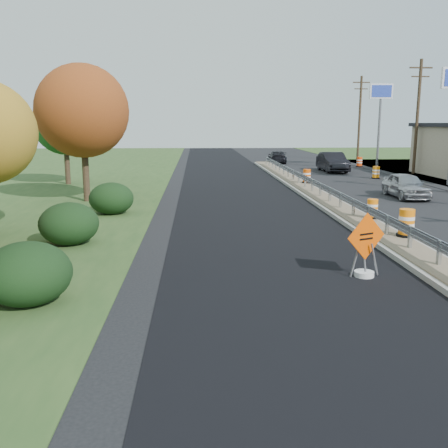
{
  "coord_description": "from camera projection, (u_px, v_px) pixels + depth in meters",
  "views": [
    {
      "loc": [
        -6.98,
        -17.55,
        4.24
      ],
      "look_at": [
        -6.12,
        -2.07,
        1.1
      ],
      "focal_mm": 40.0,
      "sensor_mm": 36.0,
      "label": 1
    }
  ],
  "objects": [
    {
      "name": "tree_near_red",
      "position": [
        82.0,
        111.0,
        26.51
      ],
      "size": [
        4.95,
        4.95,
        7.35
      ],
      "color": "#473523",
      "rests_on": "ground"
    },
    {
      "name": "hedge_mid",
      "position": [
        69.0,
        223.0,
        17.62
      ],
      "size": [
        2.09,
        2.09,
        1.52
      ],
      "primitive_type": "ellipsoid",
      "color": "black",
      "rests_on": "ground"
    },
    {
      "name": "car_silver",
      "position": [
        406.0,
        185.0,
        28.77
      ],
      "size": [
        1.76,
        4.22,
        1.43
      ],
      "primitive_type": "imported",
      "rotation": [
        0.0,
        0.0,
        -0.02
      ],
      "color": "#AFAFB4",
      "rests_on": "ground"
    },
    {
      "name": "milled_overlay",
      "position": [
        243.0,
        200.0,
        27.94
      ],
      "size": [
        7.2,
        120.0,
        0.01
      ],
      "primitive_type": "cube",
      "color": "black",
      "rests_on": "ground"
    },
    {
      "name": "barrel_shoulder_far",
      "position": [
        359.0,
        162.0,
        49.42
      ],
      "size": [
        0.66,
        0.66,
        0.96
      ],
      "color": "black",
      "rests_on": "ground"
    },
    {
      "name": "car_dark_far",
      "position": [
        277.0,
        157.0,
        53.95
      ],
      "size": [
        2.27,
        4.68,
        1.31
      ],
      "primitive_type": "imported",
      "rotation": [
        0.0,
        0.0,
        3.04
      ],
      "color": "black",
      "rests_on": "ground"
    },
    {
      "name": "barrel_median_mid",
      "position": [
        372.0,
        209.0,
        21.38
      ],
      "size": [
        0.56,
        0.56,
        0.82
      ],
      "color": "black",
      "rests_on": "median"
    },
    {
      "name": "ground",
      "position": [
        386.0,
        240.0,
        18.4
      ],
      "size": [
        140.0,
        140.0,
        0.0
      ],
      "primitive_type": "plane",
      "color": "black",
      "rests_on": "ground"
    },
    {
      "name": "guardrail",
      "position": [
        325.0,
        189.0,
        27.06
      ],
      "size": [
        0.1,
        46.15,
        0.72
      ],
      "color": "silver",
      "rests_on": "median"
    },
    {
      "name": "median",
      "position": [
        329.0,
        203.0,
        26.21
      ],
      "size": [
        1.6,
        55.0,
        0.23
      ],
      "color": "gray",
      "rests_on": "ground"
    },
    {
      "name": "barrel_shoulder_mid",
      "position": [
        376.0,
        173.0,
        38.82
      ],
      "size": [
        0.65,
        0.65,
        0.95
      ],
      "color": "black",
      "rests_on": "ground"
    },
    {
      "name": "pylon_sign_north",
      "position": [
        381.0,
        99.0,
        47.04
      ],
      "size": [
        2.2,
        0.3,
        7.9
      ],
      "color": "slate",
      "rests_on": "ground"
    },
    {
      "name": "barrel_median_far",
      "position": [
        307.0,
        176.0,
        34.01
      ],
      "size": [
        0.64,
        0.64,
        0.94
      ],
      "color": "black",
      "rests_on": "median"
    },
    {
      "name": "utility_pole_north",
      "position": [
        360.0,
        117.0,
        56.21
      ],
      "size": [
        1.9,
        0.26,
        9.4
      ],
      "color": "#473523",
      "rests_on": "ground"
    },
    {
      "name": "car_dark_mid",
      "position": [
        333.0,
        162.0,
        44.27
      ],
      "size": [
        1.82,
        5.23,
        1.72
      ],
      "primitive_type": "imported",
      "rotation": [
        0.0,
        0.0,
        -0.0
      ],
      "color": "black",
      "rests_on": "ground"
    },
    {
      "name": "hedge_south",
      "position": [
        27.0,
        273.0,
        11.78
      ],
      "size": [
        2.09,
        2.09,
        1.52
      ],
      "primitive_type": "ellipsoid",
      "color": "black",
      "rests_on": "ground"
    },
    {
      "name": "utility_pole_nmid",
      "position": [
        417.0,
        115.0,
        41.53
      ],
      "size": [
        1.9,
        0.26,
        9.4
      ],
      "color": "#473523",
      "rests_on": "ground"
    },
    {
      "name": "barrel_median_near",
      "position": [
        406.0,
        223.0,
        17.91
      ],
      "size": [
        0.68,
        0.68,
        0.99
      ],
      "color": "black",
      "rests_on": "median"
    },
    {
      "name": "hedge_north",
      "position": [
        111.0,
        198.0,
        23.52
      ],
      "size": [
        2.09,
        2.09,
        1.52
      ],
      "primitive_type": "ellipsoid",
      "color": "black",
      "rests_on": "ground"
    },
    {
      "name": "tree_near_back",
      "position": [
        65.0,
        124.0,
        34.31
      ],
      "size": [
        4.29,
        4.29,
        6.37
      ],
      "color": "#473523",
      "rests_on": "ground"
    },
    {
      "name": "caution_sign",
      "position": [
        365.0,
        261.0,
        13.93
      ],
      "size": [
        1.22,
        0.58,
        1.83
      ],
      "rotation": [
        0.0,
        0.0,
        0.43
      ],
      "color": "white",
      "rests_on": "ground"
    }
  ]
}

